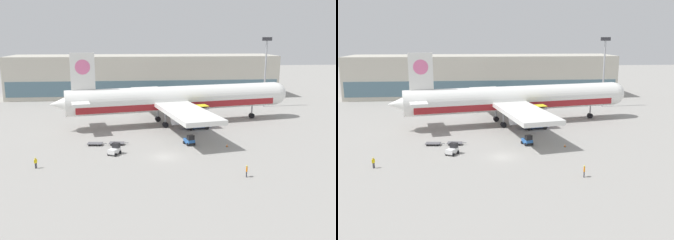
% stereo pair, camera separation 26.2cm
% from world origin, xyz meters
% --- Properties ---
extents(ground_plane, '(400.00, 400.00, 0.00)m').
position_xyz_m(ground_plane, '(0.00, 0.00, 0.00)').
color(ground_plane, gray).
extents(terminal_building, '(90.00, 18.20, 14.00)m').
position_xyz_m(terminal_building, '(-1.53, 68.60, 6.99)').
color(terminal_building, '#BCB7A8').
rests_on(terminal_building, ground_plane).
extents(light_mast, '(2.80, 0.50, 20.15)m').
position_xyz_m(light_mast, '(33.14, 44.72, 11.85)').
color(light_mast, '#9EA0A5').
rests_on(light_mast, ground_plane).
extents(airplane_main, '(57.44, 48.62, 17.00)m').
position_xyz_m(airplane_main, '(4.51, 25.06, 5.84)').
color(airplane_main, white).
rests_on(airplane_main, ground_plane).
extents(scissor_lift_loader, '(5.70, 4.27, 5.27)m').
position_xyz_m(scissor_lift_loader, '(8.82, 19.73, 2.02)').
color(scissor_lift_loader, '#284C99').
rests_on(scissor_lift_loader, ground_plane).
extents(baggage_tug_foreground, '(2.49, 2.81, 2.00)m').
position_xyz_m(baggage_tug_foreground, '(-8.70, 2.33, 0.88)').
color(baggage_tug_foreground, silver).
rests_on(baggage_tug_foreground, ground_plane).
extents(baggage_tug_mid, '(2.25, 2.75, 2.00)m').
position_xyz_m(baggage_tug_mid, '(5.36, 7.02, 0.88)').
color(baggage_tug_mid, '#2D66B7').
rests_on(baggage_tug_mid, ground_plane).
extents(baggage_dolly_lead, '(3.77, 1.82, 0.48)m').
position_xyz_m(baggage_dolly_lead, '(-12.74, 8.24, 0.39)').
color(baggage_dolly_lead, '#56565B').
rests_on(baggage_dolly_lead, ground_plane).
extents(baggage_dolly_second, '(3.77, 1.82, 0.48)m').
position_xyz_m(baggage_dolly_second, '(-8.61, 8.22, 0.39)').
color(baggage_dolly_second, '#56565B').
rests_on(baggage_dolly_second, ground_plane).
extents(ground_crew_near, '(0.40, 0.46, 1.78)m').
position_xyz_m(ground_crew_near, '(-20.83, -3.77, 1.05)').
color(ground_crew_near, black).
rests_on(ground_crew_near, ground_plane).
extents(ground_crew_far, '(0.30, 0.55, 1.81)m').
position_xyz_m(ground_crew_far, '(11.32, -10.48, 1.07)').
color(ground_crew_far, black).
rests_on(ground_crew_far, ground_plane).
extents(traffic_cone_near, '(0.40, 0.40, 0.60)m').
position_xyz_m(traffic_cone_near, '(12.23, 5.03, 0.29)').
color(traffic_cone_near, black).
rests_on(traffic_cone_near, ground_plane).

